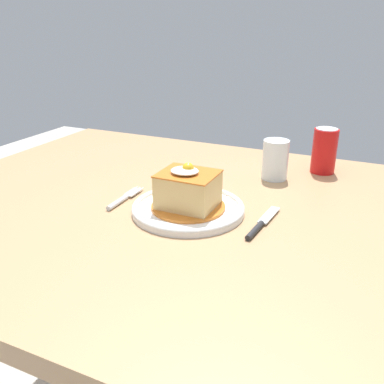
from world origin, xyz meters
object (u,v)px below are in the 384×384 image
(main_plate, at_px, (188,208))
(drinking_glass, at_px, (275,162))
(fork, at_px, (122,199))
(soda_can, at_px, (324,151))
(knife, at_px, (259,226))

(main_plate, relative_size, drinking_glass, 2.37)
(fork, xyz_separation_m, soda_can, (0.39, 0.41, 0.06))
(main_plate, relative_size, knife, 1.50)
(main_plate, relative_size, fork, 1.76)
(fork, distance_m, knife, 0.33)
(main_plate, bearing_deg, soda_can, 60.06)
(soda_can, relative_size, drinking_glass, 1.18)
(fork, xyz_separation_m, drinking_glass, (0.28, 0.30, 0.04))
(fork, height_order, drinking_glass, drinking_glass)
(main_plate, xyz_separation_m, soda_can, (0.23, 0.40, 0.05))
(knife, distance_m, drinking_glass, 0.31)
(main_plate, distance_m, soda_can, 0.46)
(knife, relative_size, drinking_glass, 1.58)
(main_plate, relative_size, soda_can, 2.01)
(fork, bearing_deg, soda_can, 46.17)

